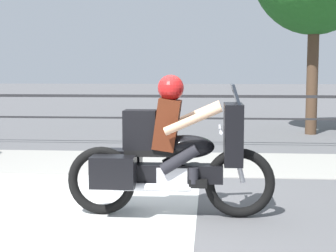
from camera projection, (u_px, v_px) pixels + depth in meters
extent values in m
plane|color=#565659|center=(129.00, 216.00, 5.78)|extent=(120.00, 120.00, 0.00)
cube|color=#99968E|center=(159.00, 163.00, 9.15)|extent=(44.00, 2.40, 0.01)
cube|color=silver|center=(25.00, 219.00, 5.68)|extent=(3.79, 6.00, 0.01)
cube|color=#232326|center=(168.00, 96.00, 11.05)|extent=(36.00, 0.04, 0.06)
cube|color=#232326|center=(168.00, 118.00, 11.10)|extent=(36.00, 0.03, 0.04)
cylinder|color=#232326|center=(168.00, 121.00, 11.11)|extent=(0.05, 0.05, 1.12)
torus|color=black|center=(240.00, 183.00, 5.71)|extent=(0.78, 0.11, 0.78)
torus|color=black|center=(102.00, 181.00, 5.84)|extent=(0.78, 0.11, 0.78)
cube|color=black|center=(170.00, 173.00, 5.76)|extent=(1.18, 0.22, 0.20)
cube|color=silver|center=(173.00, 177.00, 5.77)|extent=(0.34, 0.26, 0.26)
ellipsoid|color=black|center=(187.00, 147.00, 5.72)|extent=(0.62, 0.30, 0.26)
cube|color=black|center=(156.00, 152.00, 5.75)|extent=(0.68, 0.28, 0.08)
cube|color=black|center=(233.00, 134.00, 5.66)|extent=(0.20, 0.57, 0.66)
cube|color=#1E232B|center=(235.00, 94.00, 5.61)|extent=(0.10, 0.49, 0.24)
cylinder|color=silver|center=(220.00, 129.00, 5.66)|extent=(0.04, 0.70, 0.04)
cylinder|color=silver|center=(152.00, 187.00, 5.63)|extent=(0.86, 0.09, 0.09)
cube|color=black|center=(113.00, 172.00, 5.57)|extent=(0.48, 0.28, 0.34)
cube|color=black|center=(121.00, 164.00, 6.04)|extent=(0.48, 0.28, 0.34)
cylinder|color=silver|center=(237.00, 158.00, 5.68)|extent=(0.19, 0.06, 0.55)
cube|color=#4C1E0F|center=(167.00, 124.00, 5.71)|extent=(0.32, 0.36, 0.59)
sphere|color=tan|center=(171.00, 90.00, 5.66)|extent=(0.23, 0.23, 0.23)
sphere|color=#B21919|center=(171.00, 88.00, 5.66)|extent=(0.29, 0.29, 0.29)
cylinder|color=black|center=(180.00, 159.00, 5.58)|extent=(0.44, 0.13, 0.34)
cylinder|color=black|center=(193.00, 176.00, 5.59)|extent=(0.11, 0.11, 0.17)
cube|color=black|center=(198.00, 183.00, 5.60)|extent=(0.20, 0.10, 0.09)
cylinder|color=black|center=(181.00, 155.00, 5.88)|extent=(0.44, 0.13, 0.34)
cylinder|color=black|center=(194.00, 170.00, 5.89)|extent=(0.11, 0.11, 0.17)
cube|color=black|center=(199.00, 178.00, 5.89)|extent=(0.20, 0.10, 0.09)
cylinder|color=tan|center=(193.00, 120.00, 5.38)|extent=(0.63, 0.09, 0.34)
cylinder|color=tan|center=(195.00, 115.00, 5.97)|extent=(0.63, 0.09, 0.34)
cube|color=black|center=(140.00, 129.00, 5.74)|extent=(0.36, 0.28, 0.43)
cylinder|color=#473323|center=(312.00, 76.00, 13.18)|extent=(0.29, 0.29, 2.99)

